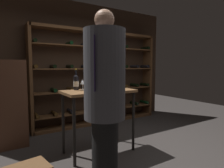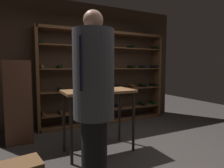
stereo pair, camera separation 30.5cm
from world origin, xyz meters
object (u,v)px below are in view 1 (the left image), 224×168
object	(u,v)px
display_cabinet	(12,104)
wine_glass_stemmed_center	(102,82)
wine_bottle_red_label	(106,81)
wine_bottle_black_capsule	(76,82)
tasting_table	(99,98)
wine_rack	(99,78)
wine_glass_stemmed_right	(83,82)
person_guest_plum_blouse	(105,96)

from	to	relation	value
display_cabinet	wine_glass_stemmed_center	bearing A→B (deg)	-33.15
wine_bottle_red_label	wine_bottle_black_capsule	bearing A→B (deg)	156.95
tasting_table	wine_bottle_red_label	size ratio (longest dim) A/B	2.92
wine_rack	display_cabinet	xyz separation A→B (m)	(-1.90, -0.47, -0.35)
display_cabinet	wine_bottle_black_capsule	xyz separation A→B (m)	(0.85, -0.77, 0.38)
wine_glass_stemmed_right	person_guest_plum_blouse	bearing A→B (deg)	-101.99
wine_glass_stemmed_right	tasting_table	bearing A→B (deg)	-36.59
person_guest_plum_blouse	wine_glass_stemmed_right	distance (m)	1.14
wine_rack	tasting_table	size ratio (longest dim) A/B	2.85
person_guest_plum_blouse	wine_bottle_red_label	bearing A→B (deg)	6.15
wine_bottle_red_label	display_cabinet	bearing A→B (deg)	143.25
wine_rack	person_guest_plum_blouse	world-z (taller)	wine_rack
wine_bottle_black_capsule	person_guest_plum_blouse	bearing A→B (deg)	-97.18
wine_bottle_black_capsule	wine_glass_stemmed_right	distance (m)	0.10
display_cabinet	wine_glass_stemmed_center	xyz separation A→B (m)	(1.28, -0.83, 0.37)
person_guest_plum_blouse	wine_bottle_black_capsule	distance (m)	1.17
wine_rack	person_guest_plum_blouse	distance (m)	2.68
person_guest_plum_blouse	display_cabinet	size ratio (longest dim) A/B	1.30
display_cabinet	wine_glass_stemmed_center	size ratio (longest dim) A/B	9.21
wine_glass_stemmed_right	wine_glass_stemmed_center	distance (m)	0.34
wine_bottle_red_label	person_guest_plum_blouse	bearing A→B (deg)	-120.33
person_guest_plum_blouse	display_cabinet	bearing A→B (deg)	56.43
display_cabinet	tasting_table	bearing A→B (deg)	-40.36
person_guest_plum_blouse	wine_glass_stemmed_center	bearing A→B (deg)	8.59
tasting_table	display_cabinet	world-z (taller)	display_cabinet
tasting_table	wine_glass_stemmed_center	distance (m)	0.31
wine_rack	wine_glass_stemmed_center	distance (m)	1.44
person_guest_plum_blouse	wine_glass_stemmed_center	size ratio (longest dim) A/B	12.00
display_cabinet	wine_glass_stemmed_right	xyz separation A→B (m)	(0.94, -0.82, 0.38)
wine_glass_stemmed_right	wine_glass_stemmed_center	bearing A→B (deg)	-2.99
wine_rack	wine_bottle_black_capsule	xyz separation A→B (m)	(-1.06, -1.23, 0.03)
person_guest_plum_blouse	wine_bottle_black_capsule	size ratio (longest dim) A/B	5.68
wine_bottle_black_capsule	wine_bottle_red_label	size ratio (longest dim) A/B	0.89
person_guest_plum_blouse	wine_glass_stemmed_right	bearing A→B (deg)	24.49
wine_bottle_black_capsule	wine_glass_stemmed_center	size ratio (longest dim) A/B	2.11
display_cabinet	wine_bottle_red_label	size ratio (longest dim) A/B	3.88
wine_glass_stemmed_center	wine_glass_stemmed_right	bearing A→B (deg)	177.01
person_guest_plum_blouse	wine_glass_stemmed_right	world-z (taller)	person_guest_plum_blouse
wine_rack	wine_glass_stemmed_right	bearing A→B (deg)	-127.07
wine_rack	wine_bottle_black_capsule	bearing A→B (deg)	-130.63
display_cabinet	wine_bottle_red_label	bearing A→B (deg)	-36.75
wine_rack	wine_bottle_red_label	size ratio (longest dim) A/B	8.31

